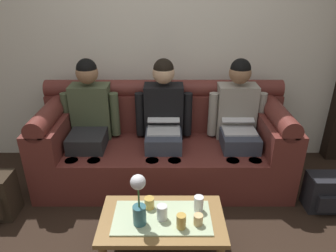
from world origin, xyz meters
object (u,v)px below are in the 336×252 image
coffee_table (162,223)px  cup_near_left (149,203)px  cup_near_right (161,212)px  backpack_right (325,193)px  couch (163,145)px  cup_far_center (198,220)px  flower_vase (138,200)px  person_middle (163,118)px  person_right (237,118)px  cup_far_right (181,221)px  cup_far_left (198,204)px  person_left (89,118)px

coffee_table → cup_near_left: size_ratio=10.46×
cup_near_left → cup_near_right: bearing=-51.0°
coffee_table → backpack_right: size_ratio=2.63×
couch → cup_far_center: 1.15m
coffee_table → flower_vase: 0.30m
person_middle → cup_near_right: bearing=-90.0°
person_middle → person_right: 0.72m
cup_far_center → coffee_table: bearing=163.9°
cup_far_right → backpack_right: 1.48m
coffee_table → cup_far_right: (0.13, -0.10, 0.11)m
person_middle → cup_far_center: bearing=-77.4°
couch → cup_near_right: size_ratio=21.48×
couch → cup_far_left: size_ratio=20.57×
cup_far_left → backpack_right: size_ratio=0.35×
person_right → cup_far_center: size_ratio=15.74×
person_left → backpack_right: bearing=-13.5°
cup_near_left → cup_far_center: cup_near_left is taller
couch → coffee_table: (0.00, -1.05, -0.07)m
person_right → flower_vase: (-0.87, -1.11, -0.11)m
couch → backpack_right: bearing=-19.9°
flower_vase → backpack_right: bearing=20.2°
person_middle → cup_far_left: bearing=-74.8°
flower_vase → cup_near_left: bearing=70.7°
person_right → coffee_table: 1.32m
cup_near_left → cup_near_right: size_ratio=0.76×
cup_near_left → cup_far_left: cup_far_left is taller
flower_vase → backpack_right: 1.75m
cup_far_left → cup_far_right: size_ratio=1.11×
couch → cup_near_left: couch is taller
cup_far_left → person_right: bearing=64.7°
cup_far_center → cup_far_left: cup_far_left is taller
cup_near_left → person_middle: bearing=84.2°
person_right → cup_far_right: 1.31m
cup_far_left → backpack_right: bearing=20.9°
cup_near_right → cup_far_left: cup_far_left is taller
cup_far_left → cup_near_right: bearing=-160.9°
couch → backpack_right: size_ratio=7.13×
cup_near_right → cup_far_right: cup_near_right is taller
person_middle → cup_far_left: 1.03m
person_middle → flower_vase: 1.12m
person_middle → cup_far_center: size_ratio=15.74×
person_middle → cup_far_left: size_ratio=10.46×
person_right → cup_far_left: size_ratio=10.46×
cup_near_left → backpack_right: cup_near_left is taller
flower_vase → cup_far_right: flower_vase is taller
cup_far_right → person_right: bearing=62.7°
couch → person_right: (0.72, -0.00, 0.29)m
couch → cup_near_right: 1.07m
cup_near_right → cup_far_right: (0.13, -0.09, -0.00)m
coffee_table → cup_far_center: (0.25, -0.07, 0.09)m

